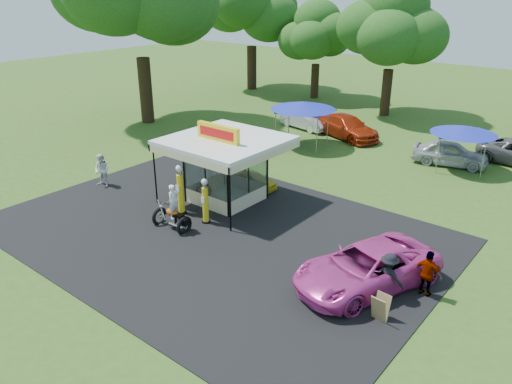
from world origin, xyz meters
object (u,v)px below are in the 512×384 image
gas_pump_left (181,191)px  pink_sedan (367,267)px  a_frame_sign (380,308)px  kiosk_car (253,180)px  spectator_west (102,170)px  spectator_east_a (388,276)px  motorcycle (173,211)px  bg_car_a (305,120)px  gas_pump_right (205,202)px  tent_east (464,130)px  bg_car_b (347,127)px  spectator_east_b (428,274)px  tent_west (303,106)px  gas_station_kiosk (226,168)px  bg_car_c (450,153)px

gas_pump_left → pink_sedan: size_ratio=0.44×
a_frame_sign → kiosk_car: size_ratio=0.34×
spectator_west → spectator_east_a: spectator_west is taller
motorcycle → bg_car_a: 18.85m
gas_pump_right → pink_sedan: 8.42m
gas_pump_left → gas_pump_right: (1.67, 0.01, -0.14)m
spectator_west → tent_east: tent_east is taller
gas_pump_left → spectator_west: 6.08m
bg_car_b → tent_east: (8.67, -1.63, 1.64)m
spectator_east_a → spectator_east_b: spectator_east_b is taller
spectator_east_a → tent_west: 18.49m
spectator_east_a → motorcycle: bearing=7.6°
bg_car_b → motorcycle: bearing=-156.4°
gas_pump_right → tent_east: bearing=65.7°
spectator_east_b → tent_west: 18.55m
a_frame_sign → tent_west: bearing=136.3°
gas_station_kiosk → pink_sedan: gas_station_kiosk is taller
spectator_west → tent_east: bearing=32.4°
gas_pump_right → kiosk_car: (-1.04, 4.81, -0.60)m
gas_pump_left → tent_east: 17.34m
a_frame_sign → tent_east: tent_east is taller
pink_sedan → bg_car_b: (-10.30, 16.79, -0.01)m
gas_pump_right → tent_west: size_ratio=0.51×
bg_car_b → spectator_east_b: bearing=-122.5°
bg_car_a → bg_car_b: 3.75m
a_frame_sign → pink_sedan: (-1.36, 1.57, 0.32)m
bg_car_b → kiosk_car: bearing=-156.0°
spectator_west → tent_west: tent_west is taller
spectator_east_b → tent_east: 14.87m
bg_car_a → bg_car_c: (11.73, -1.34, 0.05)m
gas_pump_left → motorcycle: bearing=-55.2°
bg_car_c → tent_west: bearing=92.3°
motorcycle → spectator_west: motorcycle is taller
pink_sedan → spectator_east_b: size_ratio=3.18×
motorcycle → bg_car_c: (6.81, 16.85, -0.13)m
tent_east → gas_pump_right: bearing=-114.3°
bg_car_a → bg_car_b: size_ratio=0.78×
gas_station_kiosk → spectator_east_a: 10.82m
kiosk_car → bg_car_a: bg_car_a is taller
gas_pump_right → motorcycle: 1.57m
bg_car_b → gas_pump_left: bearing=-159.4°
pink_sedan → a_frame_sign: bearing=-28.8°
kiosk_car → spectator_west: (-6.70, -5.09, 0.46)m
gas_station_kiosk → tent_east: 14.74m
gas_pump_right → bg_car_c: gas_pump_right is taller
pink_sedan → gas_pump_right: bearing=-160.1°
motorcycle → kiosk_car: bearing=91.1°
gas_pump_left → kiosk_car: bearing=82.5°
bg_car_c → tent_west: 9.98m
motorcycle → spectator_west: 7.12m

